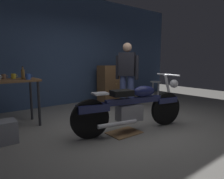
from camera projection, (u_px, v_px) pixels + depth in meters
ground_plane at (137, 128)px, 3.70m from camera, size 12.00×12.00×0.00m
back_wall at (69, 50)px, 5.68m from camera, size 8.00×0.12×3.10m
workbench at (0, 86)px, 3.57m from camera, size 1.30×0.64×0.90m
motorcycle at (133, 106)px, 3.49m from camera, size 2.16×0.74×1.00m
person_standing at (127, 74)px, 4.84m from camera, size 0.40×0.48×1.67m
shop_stool at (156, 86)px, 5.87m from camera, size 0.32×0.32×0.64m
wooden_dresser at (112, 83)px, 6.12m from camera, size 0.80×0.47×1.10m
drip_tray at (124, 133)px, 3.44m from camera, size 0.56×0.40×0.01m
storage_bin at (1, 133)px, 2.98m from camera, size 0.44×0.32×0.34m
mug_brown_stoneware at (4, 77)px, 3.70m from camera, size 0.11×0.07×0.10m
mug_blue_enamel at (28, 77)px, 3.65m from camera, size 0.12×0.09×0.11m
mug_yellow_tall at (14, 76)px, 3.82m from camera, size 0.12×0.08×0.10m
bottle at (23, 74)px, 3.72m from camera, size 0.06×0.06×0.24m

